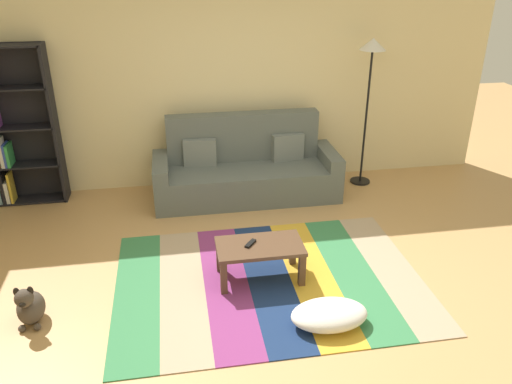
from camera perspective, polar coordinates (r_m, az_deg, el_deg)
ground_plane at (r=4.77m, az=1.35°, el=-10.80°), size 14.00×14.00×0.00m
back_wall at (r=6.53m, az=-2.86°, el=12.44°), size 6.80×0.10×2.70m
rug at (r=4.87m, az=1.51°, el=-9.88°), size 2.85×2.05×0.01m
couch at (r=6.36m, az=-1.15°, el=2.48°), size 2.26×0.80×1.00m
bookshelf at (r=6.65m, az=-26.19°, el=6.36°), size 0.90×0.28×1.89m
coffee_table at (r=4.74m, az=0.43°, el=-6.58°), size 0.80×0.45×0.36m
pouf at (r=4.35m, az=8.19°, el=-13.43°), size 0.64×0.41×0.19m
dog at (r=4.69m, az=-23.97°, el=-11.61°), size 0.22×0.35×0.40m
standing_lamp at (r=6.51m, az=12.76°, el=13.76°), size 0.32×0.32×1.87m
tv_remote at (r=4.71m, az=-0.63°, el=-5.77°), size 0.13×0.15×0.02m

